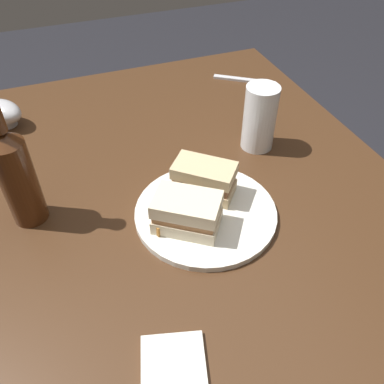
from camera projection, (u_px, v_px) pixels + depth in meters
The scene contains 13 objects.
ground_plane at pixel (184, 352), 1.31m from camera, with size 6.00×6.00×0.00m, color black.
dining_table at pixel (182, 290), 1.07m from camera, with size 1.15×0.93×0.70m, color #422816.
plate at pixel (206, 213), 0.78m from camera, with size 0.27×0.27×0.01m, color silver.
sandwich_half_left at pixel (204, 179), 0.79m from camera, with size 0.13×0.13×0.07m.
sandwich_half_right at pixel (187, 212), 0.73m from camera, with size 0.13×0.14×0.07m.
potato_wedge_front at pixel (168, 221), 0.75m from camera, with size 0.04×0.02×0.02m, color gold.
potato_wedge_middle at pixel (166, 224), 0.74m from camera, with size 0.05×0.02×0.02m, color #AD702D.
potato_wedge_back at pixel (192, 184), 0.82m from camera, with size 0.04×0.02×0.02m, color #AD702D.
pint_glass at pixel (259, 121), 0.91m from camera, with size 0.07×0.07×0.15m.
gravy_boat at pixel (3, 111), 0.99m from camera, with size 0.12×0.11×0.06m.
cider_bottle at pixel (16, 173), 0.71m from camera, with size 0.06×0.06×0.28m.
napkin at pixel (174, 371), 0.56m from camera, with size 0.11×0.09×0.01m, color silver.
fork at pixel (244, 80), 1.18m from camera, with size 0.18×0.02×0.01m, color silver.
Camera 1 is at (-0.58, 0.19, 1.27)m, focal length 38.18 mm.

